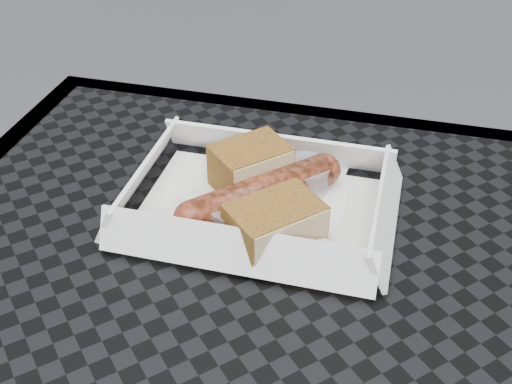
% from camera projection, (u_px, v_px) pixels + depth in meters
% --- Properties ---
extents(food_tray, '(0.22, 0.15, 0.00)m').
position_uv_depth(food_tray, '(259.00, 210.00, 0.61)').
color(food_tray, white).
rests_on(food_tray, patio_table).
extents(bratwurst, '(0.13, 0.14, 0.03)m').
position_uv_depth(bratwurst, '(261.00, 193.00, 0.60)').
color(bratwurst, maroon).
rests_on(bratwurst, food_tray).
extents(bread_near, '(0.09, 0.09, 0.04)m').
position_uv_depth(bread_near, '(251.00, 166.00, 0.63)').
color(bread_near, brown).
rests_on(bread_near, food_tray).
extents(bread_far, '(0.09, 0.09, 0.04)m').
position_uv_depth(bread_far, '(275.00, 224.00, 0.56)').
color(bread_far, brown).
rests_on(bread_far, food_tray).
extents(veg_garnish, '(0.03, 0.03, 0.00)m').
position_uv_depth(veg_garnish, '(315.00, 253.00, 0.55)').
color(veg_garnish, '#F05A0A').
rests_on(veg_garnish, food_tray).
extents(napkin, '(0.13, 0.13, 0.00)m').
position_uv_depth(napkin, '(281.00, 179.00, 0.65)').
color(napkin, white).
rests_on(napkin, patio_table).
extents(condiment_cup_sauce, '(0.05, 0.05, 0.03)m').
position_uv_depth(condiment_cup_sauce, '(237.00, 218.00, 0.58)').
color(condiment_cup_sauce, maroon).
rests_on(condiment_cup_sauce, patio_table).
extents(condiment_cup_empty, '(0.05, 0.05, 0.03)m').
position_uv_depth(condiment_cup_empty, '(304.00, 178.00, 0.63)').
color(condiment_cup_empty, silver).
rests_on(condiment_cup_empty, patio_table).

